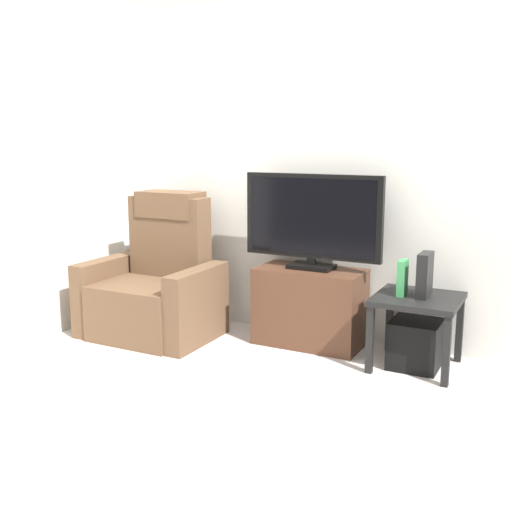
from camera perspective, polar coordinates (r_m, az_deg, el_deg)
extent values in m
plane|color=#BCB2AD|center=(3.78, 0.21, -12.14)|extent=(6.40, 6.40, 0.00)
cube|color=silver|center=(4.52, 6.82, 8.55)|extent=(6.40, 0.06, 2.60)
cube|color=silver|center=(4.65, -21.10, 7.97)|extent=(0.06, 4.48, 2.60)
cube|color=#4C2D1E|center=(4.45, 5.07, -4.77)|extent=(0.77, 0.40, 0.56)
cube|color=black|center=(4.25, 4.12, -3.94)|extent=(0.71, 0.02, 0.02)
cube|color=black|center=(4.28, 4.39, -3.33)|extent=(0.34, 0.11, 0.04)
cube|color=black|center=(4.40, 5.23, -0.99)|extent=(0.32, 0.20, 0.03)
cube|color=black|center=(4.39, 5.24, -0.48)|extent=(0.06, 0.04, 0.05)
cube|color=black|center=(4.33, 5.32, 3.73)|extent=(1.02, 0.05, 0.60)
cube|color=black|center=(4.31, 5.19, 3.69)|extent=(0.94, 0.01, 0.54)
cube|color=brown|center=(4.71, -9.82, -4.88)|extent=(0.70, 0.72, 0.42)
cube|color=brown|center=(4.81, -8.10, 1.85)|extent=(0.64, 0.20, 0.62)
cube|color=brown|center=(4.80, -8.04, 4.83)|extent=(0.50, 0.26, 0.20)
cube|color=brown|center=(4.95, -13.74, -3.42)|extent=(0.14, 0.68, 0.56)
cube|color=brown|center=(4.46, -5.52, -4.75)|extent=(0.14, 0.68, 0.56)
cube|color=black|center=(4.08, 14.93, -3.93)|extent=(0.54, 0.54, 0.04)
cube|color=black|center=(3.98, 10.63, -7.73)|extent=(0.04, 0.04, 0.44)
cube|color=black|center=(3.88, 17.45, -8.54)|extent=(0.04, 0.04, 0.44)
cube|color=black|center=(4.42, 12.43, -5.90)|extent=(0.04, 0.04, 0.44)
cube|color=black|center=(4.33, 18.56, -6.58)|extent=(0.04, 0.04, 0.44)
cube|color=black|center=(4.16, 14.72, -7.98)|extent=(0.32, 0.32, 0.32)
cube|color=#388C4C|center=(4.05, 13.58, -2.00)|extent=(0.05, 0.12, 0.23)
cube|color=black|center=(4.04, 15.56, -1.72)|extent=(0.07, 0.20, 0.29)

